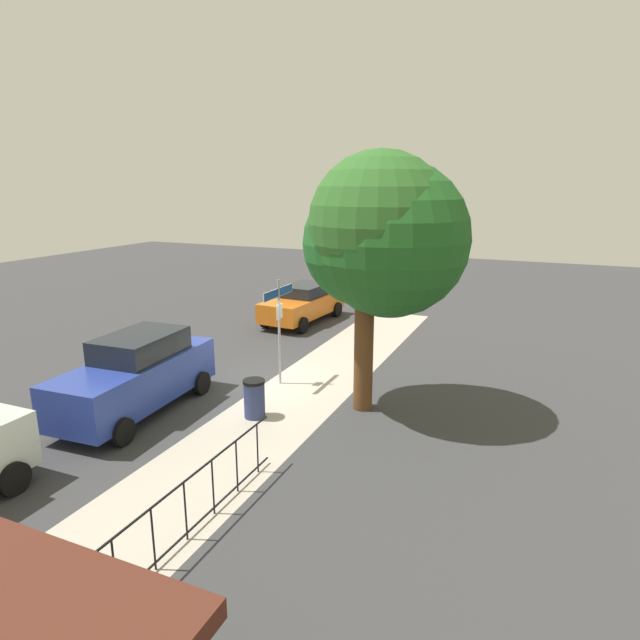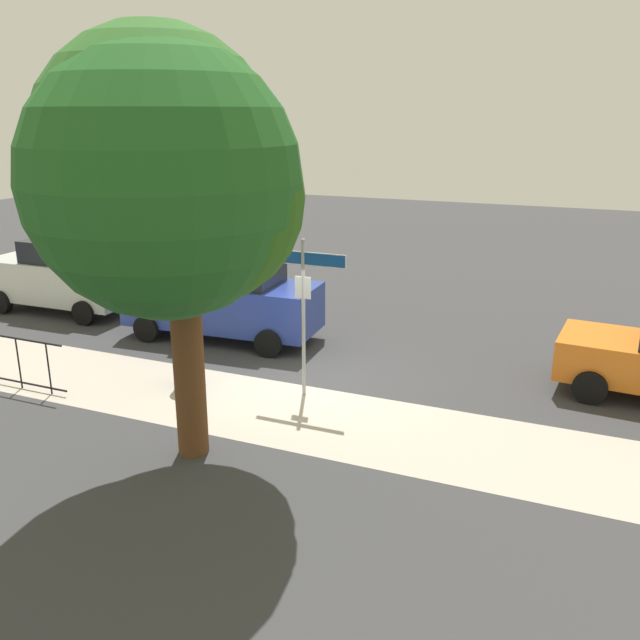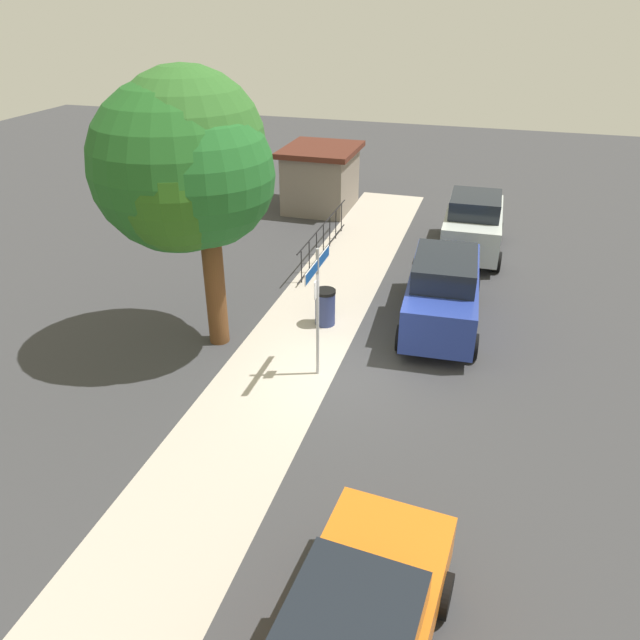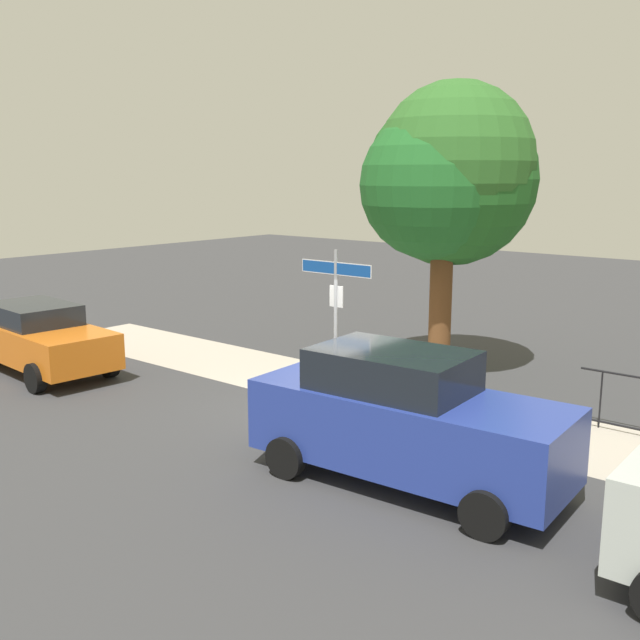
{
  "view_description": "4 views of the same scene",
  "coord_description": "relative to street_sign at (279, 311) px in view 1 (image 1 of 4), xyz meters",
  "views": [
    {
      "loc": [
        12.74,
        7.33,
        5.67
      ],
      "look_at": [
        -1.38,
        1.16,
        1.72
      ],
      "focal_mm": 29.89,
      "sensor_mm": 36.0,
      "label": 1
    },
    {
      "loc": [
        -5.16,
        11.38,
        5.28
      ],
      "look_at": [
        -0.7,
        0.77,
        1.69
      ],
      "focal_mm": 37.49,
      "sensor_mm": 36.0,
      "label": 2
    },
    {
      "loc": [
        -11.29,
        -2.99,
        7.72
      ],
      "look_at": [
        -0.35,
        0.3,
        1.48
      ],
      "focal_mm": 33.87,
      "sensor_mm": 36.0,
      "label": 3
    },
    {
      "loc": [
        8.48,
        -10.61,
        4.5
      ],
      "look_at": [
        -0.28,
        0.01,
        1.75
      ],
      "focal_mm": 41.07,
      "sensor_mm": 36.0,
      "label": 4
    }
  ],
  "objects": [
    {
      "name": "shade_tree",
      "position": [
        0.52,
        3.13,
        2.24
      ],
      "size": [
        3.81,
        4.1,
        6.47
      ],
      "color": "brown",
      "rests_on": "ground_plane"
    },
    {
      "name": "ground_plane",
      "position": [
        0.21,
        -0.4,
        -2.16
      ],
      "size": [
        60.0,
        60.0,
        0.0
      ],
      "primitive_type": "plane",
      "color": "#38383A"
    },
    {
      "name": "trash_bin",
      "position": [
        2.31,
        0.5,
        -1.67
      ],
      "size": [
        0.55,
        0.55,
        0.98
      ],
      "color": "navy",
      "rests_on": "ground_plane"
    },
    {
      "name": "car_blue",
      "position": [
        3.18,
        -2.39,
        -1.17
      ],
      "size": [
        4.77,
        2.15,
        2.0
      ],
      "rotation": [
        0.0,
        0.0,
        0.06
      ],
      "color": "#253996",
      "rests_on": "ground_plane"
    },
    {
      "name": "street_sign",
      "position": [
        0.0,
        0.0,
        0.0
      ],
      "size": [
        1.69,
        0.07,
        3.07
      ],
      "color": "#9EA0A5",
      "rests_on": "ground_plane"
    },
    {
      "name": "car_orange",
      "position": [
        -6.77,
        -2.46,
        -1.35
      ],
      "size": [
        4.58,
        2.21,
        1.57
      ],
      "rotation": [
        0.0,
        0.0,
        -0.08
      ],
      "color": "orange",
      "rests_on": "ground_plane"
    },
    {
      "name": "sidewalk_strip",
      "position": [
        2.21,
        0.9,
        -2.16
      ],
      "size": [
        24.0,
        2.6,
        0.0
      ],
      "primitive_type": "cube",
      "color": "#B4A99A",
      "rests_on": "ground_plane"
    },
    {
      "name": "iron_fence",
      "position": [
        6.88,
        1.9,
        -1.6
      ],
      "size": [
        5.39,
        0.04,
        1.07
      ],
      "color": "black",
      "rests_on": "ground_plane"
    }
  ]
}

